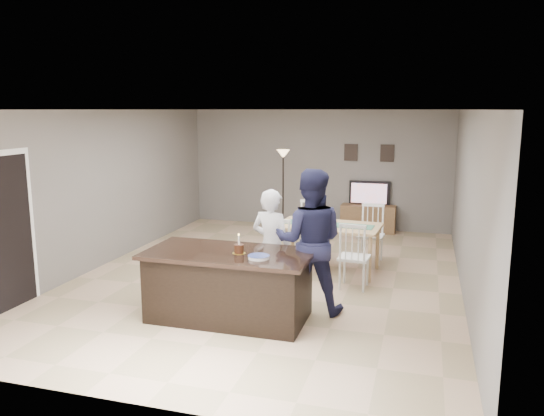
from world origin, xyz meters
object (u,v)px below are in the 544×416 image
(tv_console, at_px, (368,218))
(woman, at_px, (271,246))
(dining_table, at_px, (329,233))
(floor_lamp, at_px, (283,169))
(birthday_cake, at_px, (239,249))
(plate_stack, at_px, (259,257))
(man, at_px, (310,241))
(television, at_px, (369,193))
(kitchen_island, at_px, (229,285))

(tv_console, height_order, woman, woman)
(dining_table, bearing_deg, floor_lamp, 124.87)
(birthday_cake, distance_m, plate_stack, 0.36)
(tv_console, xyz_separation_m, man, (-0.25, -5.02, 0.67))
(dining_table, xyz_separation_m, floor_lamp, (-1.44, 2.37, 0.78))
(woman, xyz_separation_m, plate_stack, (0.11, -0.92, 0.11))
(woman, distance_m, dining_table, 1.80)
(television, distance_m, floor_lamp, 2.04)
(television, bearing_deg, dining_table, 84.12)
(dining_table, distance_m, floor_lamp, 2.88)
(tv_console, xyz_separation_m, woman, (-0.84, -4.85, 0.52))
(woman, relative_size, floor_lamp, 0.88)
(kitchen_island, bearing_deg, man, 30.07)
(tv_console, relative_size, floor_lamp, 0.65)
(tv_console, height_order, television, television)
(floor_lamp, bearing_deg, woman, -77.17)
(plate_stack, xyz_separation_m, dining_table, (0.40, 2.64, -0.26))
(tv_console, xyz_separation_m, television, (0.00, 0.07, 0.56))
(woman, bearing_deg, birthday_cake, 88.56)
(tv_console, bearing_deg, kitchen_island, -102.16)
(plate_stack, bearing_deg, television, 82.89)
(television, relative_size, woman, 0.56)
(plate_stack, relative_size, dining_table, 0.13)
(man, relative_size, plate_stack, 7.26)
(birthday_cake, distance_m, dining_table, 2.59)
(kitchen_island, height_order, tv_console, kitchen_island)
(woman, distance_m, birthday_cake, 0.79)
(man, distance_m, birthday_cake, 0.98)
(dining_table, bearing_deg, birthday_cake, -102.52)
(birthday_cake, bearing_deg, woman, 74.55)
(kitchen_island, xyz_separation_m, woman, (0.36, 0.72, 0.36))
(television, height_order, dining_table, television)
(tv_console, height_order, plate_stack, plate_stack)
(tv_console, distance_m, floor_lamp, 2.24)
(kitchen_island, relative_size, man, 1.10)
(woman, distance_m, floor_lamp, 4.24)
(tv_console, height_order, man, man)
(woman, bearing_deg, plate_stack, 110.71)
(man, distance_m, dining_table, 1.92)
(kitchen_island, relative_size, woman, 1.32)
(birthday_cake, bearing_deg, kitchen_island, 168.03)
(television, relative_size, plate_stack, 3.41)
(man, bearing_deg, woman, -23.28)
(television, xyz_separation_m, woman, (-0.84, -4.92, -0.05))
(tv_console, distance_m, television, 0.57)
(kitchen_island, height_order, plate_stack, plate_stack)
(plate_stack, distance_m, dining_table, 2.68)
(television, height_order, birthday_cake, birthday_cake)
(kitchen_island, distance_m, plate_stack, 0.69)
(television, height_order, floor_lamp, floor_lamp)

